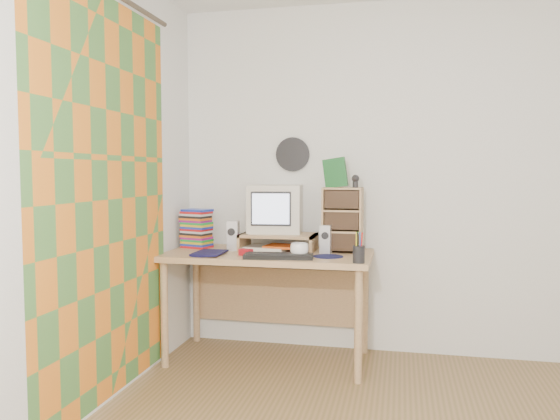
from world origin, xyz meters
The scene contains 20 objects.
back_wall centered at (0.00, 1.75, 1.25)m, with size 3.50×3.50×0.00m, color white.
left_wall centered at (-1.75, 0.00, 1.25)m, with size 3.50×3.50×0.00m, color white.
curtain centered at (-1.71, 0.48, 1.15)m, with size 2.20×2.20×0.00m, color orange.
wall_disc centered at (-0.93, 1.73, 1.43)m, with size 0.25×0.25×0.02m, color black.
desk centered at (-1.03, 1.44, 0.62)m, with size 1.40×0.70×0.75m.
monitor_riser centered at (-0.98, 1.48, 0.84)m, with size 0.52×0.30×0.12m.
crt_monitor centered at (-1.02, 1.53, 1.04)m, with size 0.36×0.36×0.34m, color beige.
speaker_left centered at (-1.30, 1.43, 0.85)m, with size 0.08×0.08×0.21m, color silver.
speaker_right centered at (-0.64, 1.43, 0.85)m, with size 0.07×0.07×0.19m, color silver.
keyboard centered at (-0.90, 1.14, 0.76)m, with size 0.44×0.15×0.03m, color black.
dvd_stack centered at (-1.60, 1.51, 0.89)m, with size 0.20×0.14×0.28m, color brown, non-canonical shape.
cd_rack centered at (-0.53, 1.50, 0.97)m, with size 0.27×0.14×0.45m, color tan.
mug centered at (-0.78, 1.20, 0.80)m, with size 0.12×0.12×0.09m, color white.
diary centered at (-1.48, 1.20, 0.77)m, with size 0.23×0.17×0.05m, color #100F3A.
mousepad centered at (-0.60, 1.28, 0.75)m, with size 0.20×0.20×0.00m, color #101536.
pen_cup centered at (-0.39, 1.08, 0.82)m, with size 0.07×0.07×0.15m, color black, non-canonical shape.
papers centered at (-1.01, 1.48, 0.77)m, with size 0.29×0.22×0.04m, color white, non-canonical shape.
red_box centered at (-1.14, 1.22, 0.77)m, with size 0.08×0.05×0.04m, color #AE121D.
game_box centered at (-0.59, 1.51, 1.30)m, with size 0.15×0.03×0.20m, color #195926.
webcam centered at (-0.45, 1.46, 1.24)m, with size 0.05×0.05×0.09m, color black, non-canonical shape.
Camera 1 is at (-0.15, -2.22, 1.30)m, focal length 35.00 mm.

